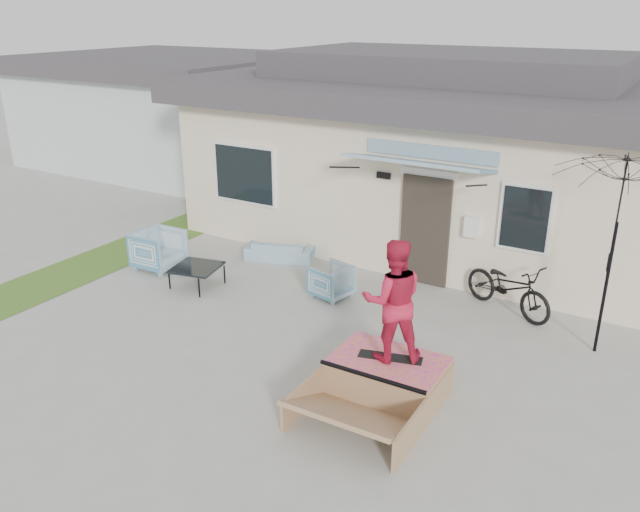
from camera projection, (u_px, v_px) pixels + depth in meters
The scene contains 13 objects.
ground at pixel (239, 374), 9.29m from camera, with size 90.00×90.00×0.00m, color #999890.
grass_strip at pixel (100, 261), 13.38m from camera, with size 1.40×8.00×0.01m, color #3C6422.
house at pixel (445, 146), 14.97m from camera, with size 10.80×8.49×4.10m.
neighbor_house at pixel (171, 107), 21.66m from camera, with size 8.60×7.60×3.50m.
loveseat at pixel (280, 247), 13.39m from camera, with size 1.42×0.42×0.56m, color teal.
armchair_left at pixel (159, 248), 12.90m from camera, with size 0.86×0.80×0.88m, color teal.
armchair_right at pixel (331, 279), 11.66m from camera, with size 0.66×0.61×0.68m, color teal.
coffee_table at pixel (197, 276), 12.14m from camera, with size 0.82×0.82×0.40m, color black.
bicycle at pixel (509, 281), 11.00m from camera, with size 0.62×1.78×1.14m, color black.
patio_umbrella at pixel (613, 245), 9.29m from camera, with size 2.36×2.25×2.20m.
skate_ramp at pixel (388, 376), 8.78m from camera, with size 1.51×2.01×0.50m, color #926D4A, non-canonical shape.
skateboard at pixel (390, 356), 8.72m from camera, with size 0.87×0.22×0.05m, color black.
skater at pixel (393, 298), 8.40m from camera, with size 0.83×0.64×1.71m, color #BD1B39.
Camera 1 is at (5.15, -6.28, 4.99)m, focal length 35.93 mm.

